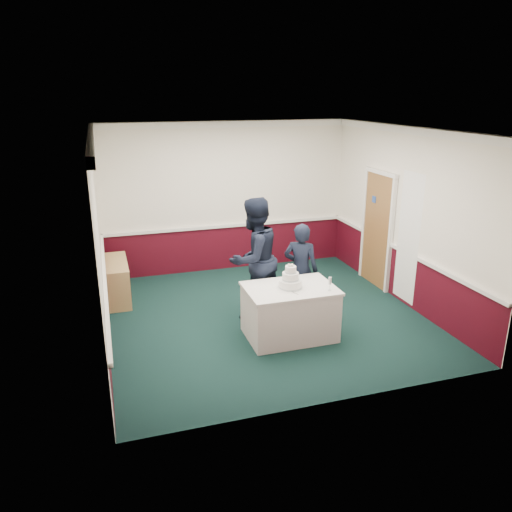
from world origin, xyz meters
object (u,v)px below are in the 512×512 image
object	(u,v)px
sideboard	(117,281)
cake_table	(290,312)
cake_knife	(293,292)
champagne_flute	(330,282)
person_woman	(301,270)
wedding_cake	(290,280)
person_man	(254,259)

from	to	relation	value
sideboard	cake_table	bearing A→B (deg)	-42.99
cake_table	cake_knife	distance (m)	0.44
champagne_flute	person_woman	size ratio (longest dim) A/B	0.13
cake_table	champagne_flute	distance (m)	0.78
champagne_flute	person_woman	xyz separation A→B (m)	(-0.05, 0.98, -0.15)
cake_table	wedding_cake	distance (m)	0.50
champagne_flute	person_man	xyz separation A→B (m)	(-0.80, 1.13, 0.06)
wedding_cake	person_woman	bearing A→B (deg)	57.17
cake_table	wedding_cake	size ratio (longest dim) A/B	3.63
wedding_cake	champagne_flute	world-z (taller)	wedding_cake
cake_knife	wedding_cake	bearing A→B (deg)	60.61
cake_table	person_man	world-z (taller)	person_man
cake_table	champagne_flute	xyz separation A→B (m)	(0.50, -0.28, 0.53)
person_man	person_woman	bearing A→B (deg)	140.59
person_woman	cake_table	bearing A→B (deg)	92.14
wedding_cake	cake_knife	distance (m)	0.23
sideboard	person_woman	xyz separation A→B (m)	(2.85, -1.53, 0.42)
person_man	champagne_flute	bearing A→B (deg)	97.01
cake_table	person_woman	bearing A→B (deg)	57.17
champagne_flute	person_woman	bearing A→B (deg)	92.68
person_man	cake_knife	bearing A→B (deg)	76.14
person_woman	cake_knife	bearing A→B (deg)	96.80
person_man	wedding_cake	bearing A→B (deg)	81.10
cake_table	cake_knife	world-z (taller)	cake_knife
cake_table	cake_knife	size ratio (longest dim) A/B	6.00
champagne_flute	sideboard	bearing A→B (deg)	139.04
sideboard	cake_knife	size ratio (longest dim) A/B	5.45
champagne_flute	person_man	bearing A→B (deg)	125.12
sideboard	champagne_flute	bearing A→B (deg)	-40.96
champagne_flute	wedding_cake	bearing A→B (deg)	150.75
champagne_flute	person_man	size ratio (longest dim) A/B	0.10
wedding_cake	cake_knife	world-z (taller)	wedding_cake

